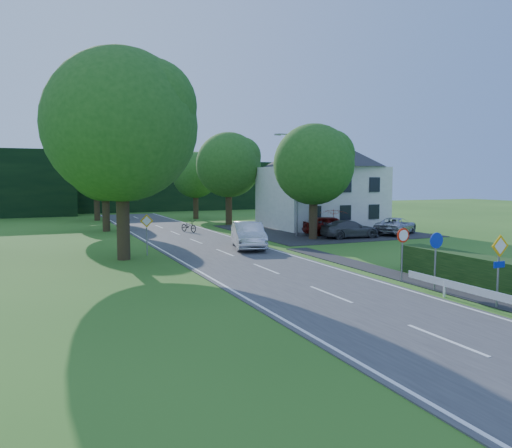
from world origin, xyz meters
name	(u,v)px	position (x,y,z in m)	size (l,w,h in m)	color
road	(250,263)	(0.00, 20.00, 0.02)	(7.00, 80.00, 0.04)	#3A3A3D
parking_pad	(319,231)	(12.00, 33.00, 0.02)	(14.00, 16.00, 0.04)	black
line_edge_left	(191,267)	(-3.25, 20.00, 0.04)	(0.12, 80.00, 0.01)	white
line_edge_right	(303,259)	(3.25, 20.00, 0.04)	(0.12, 80.00, 0.01)	white
line_centre	(250,263)	(0.00, 20.00, 0.04)	(0.12, 80.00, 0.01)	white
tree_main	(121,155)	(-6.00, 24.00, 5.82)	(9.40, 9.40, 11.64)	#215319
tree_left_far	(105,181)	(-5.00, 40.00, 4.29)	(7.00, 7.00, 8.58)	#215319
tree_right_far	(229,178)	(7.00, 42.00, 4.54)	(7.40, 7.40, 9.09)	#215319
tree_left_back	(96,183)	(-4.50, 52.00, 4.04)	(6.60, 6.60, 8.07)	#215319
tree_right_back	(196,185)	(6.00, 50.00, 3.78)	(6.20, 6.20, 7.56)	#215319
tree_right_mid	(314,182)	(8.50, 28.00, 4.29)	(7.00, 7.00, 8.58)	#215319
treeline_right	(177,186)	(8.00, 66.00, 3.50)	(30.00, 5.00, 7.00)	black
house_white	(322,180)	(14.00, 36.00, 4.41)	(10.60, 8.40, 8.60)	silver
streetlight	(296,179)	(8.06, 30.00, 4.46)	(2.03, 0.18, 8.00)	gray
sign_priority_right	(499,257)	(4.30, 7.98, 1.80)	(0.78, 0.09, 2.59)	gray
sign_roundabout	(436,250)	(4.30, 10.98, 1.67)	(0.64, 0.08, 2.37)	gray
sign_speed_limit	(403,242)	(4.30, 12.97, 1.77)	(0.64, 0.11, 2.37)	gray
sign_priority_left	(147,227)	(-4.50, 24.98, 1.72)	(0.78, 0.09, 2.44)	gray
moving_car	(248,235)	(2.06, 25.19, 0.89)	(1.80, 5.15, 1.70)	silver
motorcycle	(189,226)	(1.28, 36.35, 0.55)	(0.68, 1.94, 1.02)	black
parked_car_red	(331,225)	(11.07, 29.57, 0.81)	(1.82, 4.52, 1.54)	#620E0A
parked_car_silver_a	(307,220)	(11.90, 34.99, 0.83)	(1.66, 4.77, 1.57)	#ACACB1
parked_car_grey	(350,229)	(11.38, 27.42, 0.70)	(1.86, 4.58, 1.33)	#4A4A4F
parked_car_silver_b	(396,226)	(16.21, 28.00, 0.72)	(2.25, 4.88, 1.36)	#B3B1B9
parasol	(334,221)	(11.83, 30.41, 1.06)	(2.22, 2.27, 2.04)	#B7320E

